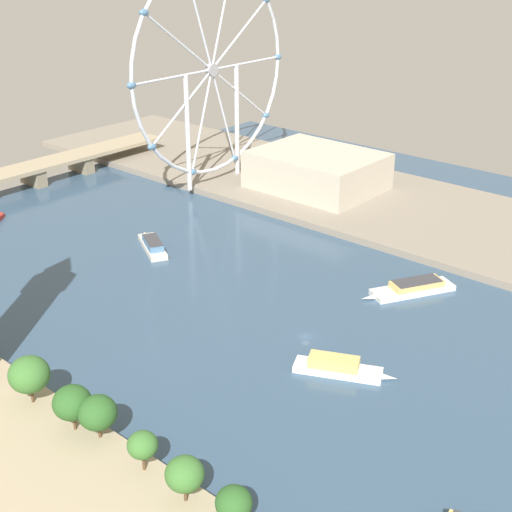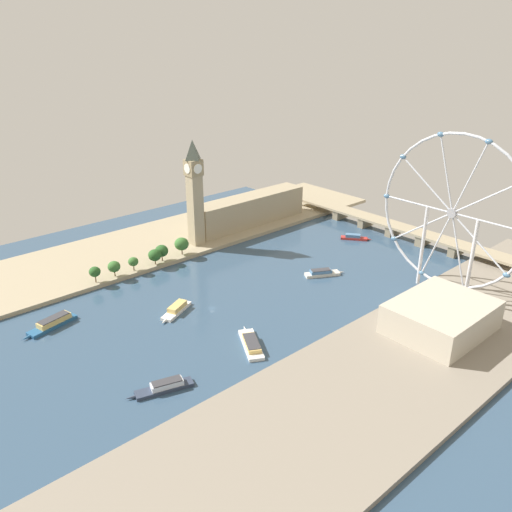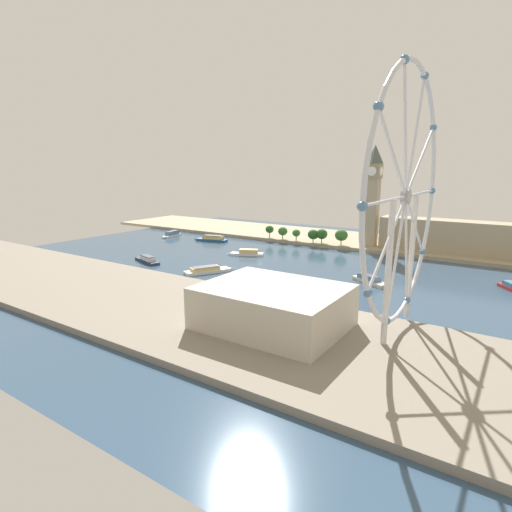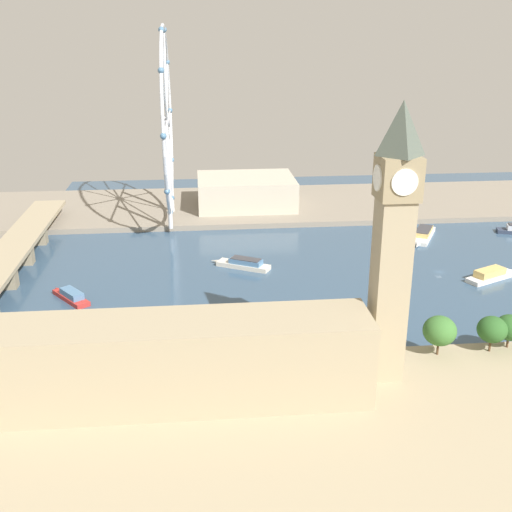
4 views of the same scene
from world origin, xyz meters
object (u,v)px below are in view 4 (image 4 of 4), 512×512
at_px(ferris_wheel, 167,123).
at_px(tour_boat_0, 491,275).
at_px(tour_boat_1, 423,234).
at_px(tour_boat_2, 243,264).
at_px(clock_tower, 393,242).
at_px(riverside_hall, 246,191).
at_px(tour_boat_3, 71,296).
at_px(parliament_block, 174,362).

xyz_separation_m(ferris_wheel, tour_boat_0, (-100.07, -147.63, -56.47)).
bearing_deg(tour_boat_1, tour_boat_2, -41.47).
distance_m(clock_tower, riverside_hall, 212.78).
height_order(clock_tower, tour_boat_1, clock_tower).
xyz_separation_m(riverside_hall, tour_boat_1, (-64.43, -92.10, -10.13)).
xyz_separation_m(riverside_hall, tour_boat_3, (-131.39, 84.87, -10.18)).
bearing_deg(tour_boat_3, parliament_block, 171.16).
bearing_deg(riverside_hall, tour_boat_3, 147.14).
relative_size(clock_tower, riverside_hall, 1.45).
bearing_deg(tour_boat_1, ferris_wheel, -76.68).
bearing_deg(parliament_block, riverside_hall, -10.21).
bearing_deg(riverside_hall, clock_tower, -172.62).
distance_m(tour_boat_0, tour_boat_3, 186.89).
bearing_deg(tour_boat_2, tour_boat_3, 51.06).
xyz_separation_m(clock_tower, tour_boat_2, (107.16, 36.51, -46.03)).
xyz_separation_m(ferris_wheel, tour_boat_1, (-38.26, -137.79, -56.66)).
relative_size(tour_boat_1, tour_boat_2, 1.21).
distance_m(clock_tower, tour_boat_2, 122.21).
relative_size(tour_boat_0, tour_boat_2, 1.04).
bearing_deg(parliament_block, ferris_wheel, 2.01).
distance_m(parliament_block, tour_boat_2, 120.30).
bearing_deg(parliament_block, tour_boat_2, -14.26).
height_order(parliament_block, tour_boat_3, parliament_block).
bearing_deg(tour_boat_3, tour_boat_2, -105.04).
height_order(clock_tower, tour_boat_0, clock_tower).
bearing_deg(tour_boat_3, tour_boat_1, -106.42).
height_order(tour_boat_0, tour_boat_2, tour_boat_0).
xyz_separation_m(clock_tower, parliament_block, (-8.62, 65.94, -31.94)).
bearing_deg(tour_boat_1, parliament_block, -11.91).
height_order(tour_boat_0, tour_boat_3, tour_boat_0).
height_order(parliament_block, tour_boat_2, parliament_block).
height_order(clock_tower, parliament_block, clock_tower).
height_order(ferris_wheel, tour_boat_1, ferris_wheel).
height_order(riverside_hall, tour_boat_0, riverside_hall).
relative_size(riverside_hall, tour_boat_3, 2.55).
height_order(parliament_block, tour_boat_0, parliament_block).
distance_m(ferris_wheel, tour_boat_3, 125.79).
xyz_separation_m(tour_boat_2, tour_boat_3, (-30.58, 75.31, -0.16)).
bearing_deg(clock_tower, riverside_hall, 7.38).
relative_size(ferris_wheel, tour_boat_2, 3.74).
relative_size(ferris_wheel, tour_boat_3, 4.59).
xyz_separation_m(parliament_block, tour_boat_0, (90.36, -140.94, -14.01)).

